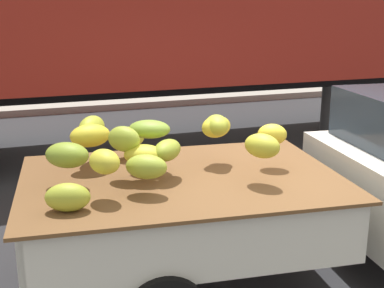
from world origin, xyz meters
TOP-DOWN VIEW (x-y plane):
  - ground at (0.00, 0.00)m, footprint 220.00×220.00m
  - curb_strip at (0.00, 8.38)m, footprint 80.00×0.80m
  - pickup_truck at (0.81, -0.21)m, footprint 5.01×2.26m
  - semi_trailer at (0.05, 4.63)m, footprint 12.00×2.70m

SIDE VIEW (x-z plane):
  - ground at x=0.00m, z-range 0.00..0.00m
  - curb_strip at x=0.00m, z-range 0.00..0.16m
  - pickup_truck at x=0.81m, z-range 0.04..1.74m
  - semi_trailer at x=0.05m, z-range 0.57..4.52m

